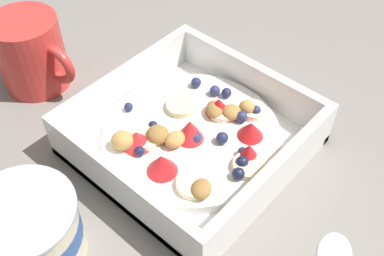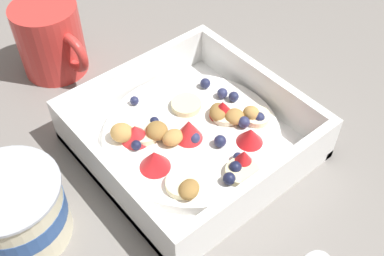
% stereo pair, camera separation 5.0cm
% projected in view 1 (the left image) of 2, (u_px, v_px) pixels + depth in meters
% --- Properties ---
extents(ground_plane, '(2.40, 2.40, 0.00)m').
position_uv_depth(ground_plane, '(193.00, 138.00, 0.53)').
color(ground_plane, gray).
extents(fruit_bowl, '(0.21, 0.21, 0.06)m').
position_uv_depth(fruit_bowl, '(193.00, 136.00, 0.50)').
color(fruit_bowl, white).
rests_on(fruit_bowl, ground).
extents(yogurt_cup, '(0.09, 0.09, 0.07)m').
position_uv_depth(yogurt_cup, '(29.00, 233.00, 0.40)').
color(yogurt_cup, beige).
rests_on(yogurt_cup, ground).
extents(coffee_mug, '(0.11, 0.08, 0.09)m').
position_uv_depth(coffee_mug, '(32.00, 53.00, 0.56)').
color(coffee_mug, red).
rests_on(coffee_mug, ground).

